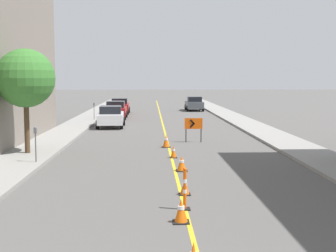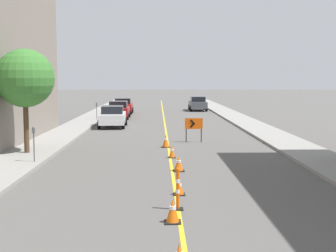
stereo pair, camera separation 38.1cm
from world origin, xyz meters
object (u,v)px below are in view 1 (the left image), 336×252
object	(u,v)px
delineator_post_front	(185,191)
parking_meter_near_curb	(35,137)
parked_car_curb_near	(111,117)
street_tree_left_near	(25,78)
traffic_cone_third	(185,187)
parked_car_curb_mid	(116,110)
traffic_cone_farthest	(166,141)
parking_meter_far_curb	(94,108)
parked_car_opposite_side	(194,104)
parked_car_curb_far	(120,106)
traffic_cone_fifth	(174,152)
arrow_barricade_primary	(194,125)
traffic_cone_fourth	(182,164)
traffic_cone_second	(181,211)

from	to	relation	value
delineator_post_front	parking_meter_near_curb	size ratio (longest dim) A/B	0.80
parked_car_curb_near	street_tree_left_near	xyz separation A→B (m)	(-2.80, -12.81, 2.80)
traffic_cone_third	parked_car_curb_mid	world-z (taller)	parked_car_curb_mid
traffic_cone_third	street_tree_left_near	size ratio (longest dim) A/B	0.10
parked_car_curb_near	parking_meter_near_curb	world-z (taller)	parking_meter_near_curb
traffic_cone_third	traffic_cone_farthest	size ratio (longest dim) A/B	0.72
parked_car_curb_near	parking_meter_far_curb	distance (m)	5.21
parked_car_opposite_side	parking_meter_near_curb	xyz separation A→B (m)	(-9.66, -33.00, 0.38)
parked_car_curb_mid	parking_meter_far_curb	size ratio (longest dim) A/B	2.97
delineator_post_front	parked_car_curb_far	xyz separation A→B (m)	(-4.10, 35.53, 0.29)
traffic_cone_fifth	arrow_barricade_primary	bearing A→B (deg)	75.07
traffic_cone_third	parking_meter_near_curb	bearing A→B (deg)	138.41
traffic_cone_fourth	parked_car_curb_near	distance (m)	17.18
traffic_cone_farthest	parking_meter_near_curb	distance (m)	7.47
parking_meter_near_curb	parking_meter_far_curb	xyz separation A→B (m)	(0.00, 20.10, -0.01)
traffic_cone_farthest	street_tree_left_near	world-z (taller)	street_tree_left_near
parking_meter_far_curb	parking_meter_near_curb	bearing A→B (deg)	-90.00
delineator_post_front	parked_car_opposite_side	bearing A→B (deg)	84.33
traffic_cone_farthest	parked_car_curb_far	size ratio (longest dim) A/B	0.16
traffic_cone_farthest	arrow_barricade_primary	size ratio (longest dim) A/B	0.49
parked_car_curb_near	parked_car_opposite_side	xyz separation A→B (m)	(7.83, 17.77, 0.00)
traffic_cone_second	traffic_cone_fourth	bearing A→B (deg)	86.11
parked_car_curb_far	street_tree_left_near	distance (m)	26.56
parking_meter_near_curb	traffic_cone_second	bearing A→B (deg)	-55.28
traffic_cone_second	street_tree_left_near	world-z (taller)	street_tree_left_near
parked_car_curb_near	parked_car_curb_far	distance (m)	13.48
traffic_cone_fifth	traffic_cone_farthest	distance (m)	3.26
parked_car_curb_near	parked_car_curb_mid	size ratio (longest dim) A/B	1.01
parked_car_curb_mid	parking_meter_near_curb	bearing A→B (deg)	-94.94
traffic_cone_farthest	parked_car_curb_mid	bearing A→B (deg)	102.48
parked_car_curb_near	parked_car_curb_mid	world-z (taller)	same
parked_car_curb_near	street_tree_left_near	world-z (taller)	street_tree_left_near
traffic_cone_third	parked_car_curb_mid	bearing A→B (deg)	98.54
parking_meter_near_curb	parked_car_opposite_side	bearing A→B (deg)	73.69
parking_meter_near_curb	parking_meter_far_curb	world-z (taller)	parking_meter_near_curb
traffic_cone_second	parked_car_curb_far	bearing A→B (deg)	96.10
parked_car_curb_far	street_tree_left_near	xyz separation A→B (m)	(-2.58, -26.29, 2.80)
traffic_cone_second	parked_car_curb_mid	world-z (taller)	parked_car_curb_mid
traffic_cone_second	parked_car_curb_near	size ratio (longest dim) A/B	0.14
traffic_cone_third	parking_meter_near_curb	distance (m)	7.84
traffic_cone_farthest	delineator_post_front	xyz separation A→B (m)	(0.13, -11.72, 0.17)
traffic_cone_second	parked_car_curb_mid	size ratio (longest dim) A/B	0.14
traffic_cone_farthest	parked_car_curb_near	bearing A→B (deg)	109.97
traffic_cone_farthest	traffic_cone_second	bearing A→B (deg)	-90.22
parked_car_curb_near	parked_car_opposite_side	distance (m)	19.42
parked_car_curb_mid	parked_car_opposite_side	distance (m)	13.08
traffic_cone_third	parked_car_curb_far	xyz separation A→B (m)	(-4.22, 33.88, 0.56)
traffic_cone_third	arrow_barricade_primary	size ratio (longest dim) A/B	0.35
parked_car_curb_far	traffic_cone_farthest	bearing A→B (deg)	-81.63
traffic_cone_third	parked_car_opposite_side	size ratio (longest dim) A/B	0.11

